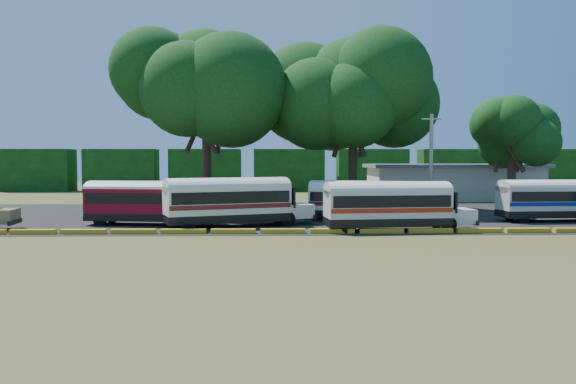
{
  "coord_description": "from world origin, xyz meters",
  "views": [
    {
      "loc": [
        -1.93,
        -32.79,
        4.47
      ],
      "look_at": [
        -1.07,
        6.0,
        2.24
      ],
      "focal_mm": 35.0,
      "sensor_mm": 36.0,
      "label": 1
    }
  ],
  "objects_px": {
    "bus_red": "(146,200)",
    "bus_white_red": "(390,203)",
    "bus_cream_west": "(231,199)",
    "tree_west": "(206,82)"
  },
  "relations": [
    {
      "from": "bus_red",
      "to": "bus_white_red",
      "type": "xyz_separation_m",
      "value": [
        16.13,
        -3.56,
        0.02
      ]
    },
    {
      "from": "bus_red",
      "to": "bus_white_red",
      "type": "height_order",
      "value": "bus_white_red"
    },
    {
      "from": "tree_west",
      "to": "bus_cream_west",
      "type": "bearing_deg",
      "value": -76.4
    },
    {
      "from": "bus_cream_west",
      "to": "tree_west",
      "type": "distance_m",
      "value": 16.49
    },
    {
      "from": "bus_red",
      "to": "tree_west",
      "type": "bearing_deg",
      "value": 84.62
    },
    {
      "from": "bus_red",
      "to": "bus_white_red",
      "type": "distance_m",
      "value": 16.52
    },
    {
      "from": "bus_white_red",
      "to": "tree_west",
      "type": "xyz_separation_m",
      "value": [
        -13.38,
        15.34,
        9.57
      ]
    },
    {
      "from": "bus_red",
      "to": "tree_west",
      "type": "xyz_separation_m",
      "value": [
        2.75,
        11.78,
        9.59
      ]
    },
    {
      "from": "tree_west",
      "to": "bus_red",
      "type": "bearing_deg",
      "value": -103.16
    },
    {
      "from": "bus_red",
      "to": "bus_cream_west",
      "type": "distance_m",
      "value": 6.08
    }
  ]
}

